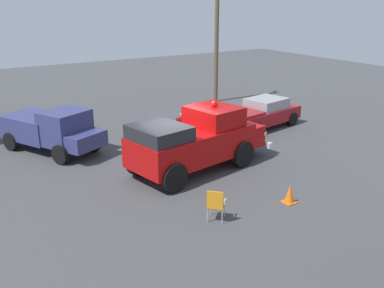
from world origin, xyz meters
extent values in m
plane|color=#424244|center=(0.00, 0.00, 0.00)|extent=(60.00, 60.00, 0.00)
cylinder|color=black|center=(-0.71, 1.80, 0.52)|extent=(0.50, 1.08, 1.04)
cylinder|color=black|center=(1.26, 2.17, 0.52)|extent=(0.50, 1.08, 1.04)
cylinder|color=black|center=(-0.07, -1.64, 0.52)|extent=(0.50, 1.08, 1.04)
cylinder|color=black|center=(1.90, -1.27, 0.52)|extent=(0.50, 1.08, 1.04)
cube|color=#B70C0C|center=(0.59, 0.26, 1.05)|extent=(2.96, 5.20, 1.10)
cube|color=#B70C0C|center=(0.07, 3.07, 0.92)|extent=(1.89, 1.21, 0.84)
cube|color=#B70C0C|center=(0.38, 1.40, 1.95)|extent=(2.18, 2.02, 0.76)
cube|color=#232328|center=(0.88, -1.26, 1.80)|extent=(2.24, 2.03, 0.60)
cube|color=silver|center=(-0.01, 3.51, 0.92)|extent=(1.44, 0.38, 0.64)
cube|color=silver|center=(-0.03, 3.61, 0.50)|extent=(2.24, 0.60, 0.24)
sphere|color=white|center=(-0.77, 3.37, 1.00)|extent=(0.30, 0.30, 0.26)
sphere|color=white|center=(0.76, 3.65, 1.00)|extent=(0.30, 0.30, 0.26)
sphere|color=red|center=(0.38, 1.40, 2.45)|extent=(0.33, 0.33, 0.28)
cylinder|color=black|center=(-1.47, 5.16, 0.34)|extent=(0.38, 0.72, 0.68)
cylinder|color=black|center=(-3.08, 4.85, 0.34)|extent=(0.38, 0.72, 0.68)
cylinder|color=black|center=(-2.01, 8.01, 0.34)|extent=(0.38, 0.72, 0.68)
cylinder|color=black|center=(-3.63, 7.70, 0.34)|extent=(0.38, 0.72, 0.68)
cube|color=maroon|center=(-2.55, 6.43, 0.62)|extent=(2.55, 4.46, 0.64)
cube|color=maroon|center=(-2.28, 5.01, 0.98)|extent=(1.87, 1.68, 0.20)
cube|color=#99999E|center=(-2.61, 6.73, 1.18)|extent=(1.89, 2.16, 0.56)
cube|color=silver|center=(-2.14, 4.29, 0.40)|extent=(1.90, 0.51, 0.20)
cylinder|color=black|center=(-3.55, -2.19, 0.40)|extent=(0.84, 0.60, 0.80)
cylinder|color=black|center=(-2.78, -3.78, 0.40)|extent=(0.84, 0.60, 0.80)
cylinder|color=black|center=(-6.34, -3.54, 0.40)|extent=(0.84, 0.60, 0.80)
cylinder|color=black|center=(-5.58, -5.12, 0.40)|extent=(0.84, 0.60, 0.80)
cube|color=navy|center=(-5.42, -4.07, 0.95)|extent=(3.26, 2.88, 1.00)
cube|color=navy|center=(-3.71, -3.25, 1.20)|extent=(2.13, 2.27, 1.40)
cube|color=navy|center=(-2.71, -2.77, 0.82)|extent=(1.55, 1.92, 0.64)
cylinder|color=#B7BABF|center=(-2.59, 2.05, 0.22)|extent=(0.03, 0.03, 0.44)
cylinder|color=#B7BABF|center=(-2.70, 1.62, 0.22)|extent=(0.03, 0.03, 0.44)
cylinder|color=#B7BABF|center=(-3.02, 2.16, 0.22)|extent=(0.03, 0.03, 0.44)
cylinder|color=#B7BABF|center=(-3.13, 1.73, 0.22)|extent=(0.03, 0.03, 0.44)
cube|color=#B21E1E|center=(-2.86, 1.89, 0.46)|extent=(0.59, 0.59, 0.04)
cube|color=#B21E1E|center=(-3.09, 1.95, 0.74)|extent=(0.16, 0.47, 0.56)
cube|color=#B7BABF|center=(-2.80, 2.12, 0.62)|extent=(0.43, 0.15, 0.03)
cube|color=#B7BABF|center=(-2.92, 1.66, 0.62)|extent=(0.43, 0.15, 0.03)
cylinder|color=#B7BABF|center=(3.96, -1.18, 0.22)|extent=(0.04, 0.04, 0.44)
cylinder|color=#B7BABF|center=(4.28, -0.87, 0.22)|extent=(0.04, 0.04, 0.44)
cylinder|color=#B7BABF|center=(4.27, -1.49, 0.22)|extent=(0.04, 0.04, 0.44)
cylinder|color=#B7BABF|center=(4.59, -1.18, 0.22)|extent=(0.04, 0.04, 0.44)
cube|color=orange|center=(4.27, -1.18, 0.46)|extent=(0.68, 0.68, 0.04)
cube|color=orange|center=(4.44, -1.35, 0.74)|extent=(0.37, 0.37, 0.56)
cube|color=#B7BABF|center=(4.10, -1.35, 0.62)|extent=(0.33, 0.34, 0.03)
cube|color=#B7BABF|center=(4.44, -1.01, 0.62)|extent=(0.33, 0.34, 0.03)
cylinder|color=#B7BABF|center=(-1.72, 2.57, 0.22)|extent=(0.04, 0.04, 0.44)
cylinder|color=#B7BABF|center=(-1.86, 2.15, 0.22)|extent=(0.04, 0.04, 0.44)
cylinder|color=#B7BABF|center=(-2.14, 2.71, 0.22)|extent=(0.04, 0.04, 0.44)
cylinder|color=#B7BABF|center=(-2.28, 2.29, 0.22)|extent=(0.04, 0.04, 0.44)
cube|color=orange|center=(-2.00, 2.43, 0.46)|extent=(0.61, 0.61, 0.04)
cube|color=orange|center=(-2.23, 2.51, 0.74)|extent=(0.19, 0.47, 0.56)
cube|color=#B7BABF|center=(-1.92, 2.66, 0.62)|extent=(0.43, 0.18, 0.03)
cube|color=#B7BABF|center=(-2.08, 2.20, 0.62)|extent=(0.43, 0.18, 0.03)
cylinder|color=#383842|center=(-2.57, 1.92, 0.23)|extent=(0.16, 0.16, 0.45)
cylinder|color=#383842|center=(-2.62, 1.72, 0.23)|extent=(0.16, 0.16, 0.45)
cube|color=#383842|center=(-2.73, 1.96, 0.51)|extent=(0.46, 0.26, 0.13)
cube|color=#383842|center=(-2.78, 1.76, 0.51)|extent=(0.46, 0.26, 0.13)
cube|color=maroon|center=(-2.95, 1.91, 0.81)|extent=(0.31, 0.44, 0.54)
sphere|color=#9E704C|center=(-2.93, 1.90, 1.18)|extent=(0.27, 0.27, 0.22)
cylinder|color=brown|center=(-8.65, 7.80, 3.79)|extent=(0.26, 0.26, 7.59)
cube|color=orange|center=(4.61, 1.48, 0.02)|extent=(0.40, 0.40, 0.04)
cone|color=orange|center=(4.61, 1.48, 0.33)|extent=(0.32, 0.32, 0.60)
camera|label=1|loc=(13.87, -8.02, 6.35)|focal=41.02mm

